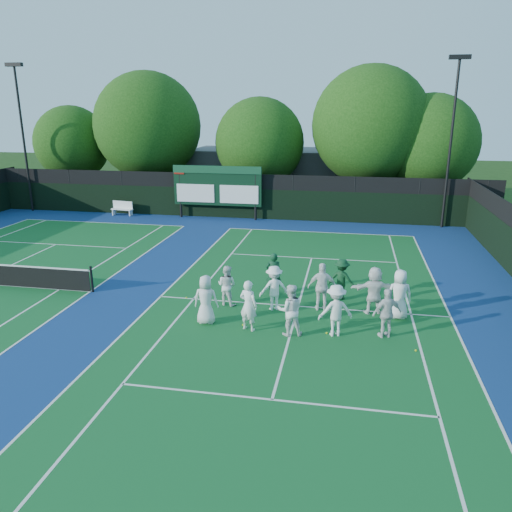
# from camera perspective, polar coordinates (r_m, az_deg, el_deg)

# --- Properties ---
(ground) EXTENTS (120.00, 120.00, 0.00)m
(ground) POSITION_cam_1_polar(r_m,az_deg,el_deg) (18.09, 4.51, -6.96)
(ground) COLOR #17330E
(ground) RESTS_ON ground
(court_apron) EXTENTS (34.00, 32.00, 0.01)m
(court_apron) POSITION_cam_1_polar(r_m,az_deg,el_deg) (20.43, -12.19, -4.47)
(court_apron) COLOR navy
(court_apron) RESTS_ON ground
(near_court) EXTENTS (11.05, 23.85, 0.01)m
(near_court) POSITION_cam_1_polar(r_m,az_deg,el_deg) (19.00, 4.84, -5.75)
(near_court) COLOR #115623
(near_court) RESTS_ON ground
(back_fence) EXTENTS (34.00, 0.08, 3.00)m
(back_fence) POSITION_cam_1_polar(r_m,az_deg,el_deg) (33.91, -2.60, 6.63)
(back_fence) COLOR black
(back_fence) RESTS_ON ground
(scoreboard) EXTENTS (6.00, 0.21, 3.55)m
(scoreboard) POSITION_cam_1_polar(r_m,az_deg,el_deg) (33.62, -4.48, 7.95)
(scoreboard) COLOR black
(scoreboard) RESTS_ON ground
(clubhouse) EXTENTS (18.00, 6.00, 4.00)m
(clubhouse) POSITION_cam_1_polar(r_m,az_deg,el_deg) (41.01, 5.51, 9.21)
(clubhouse) COLOR #525357
(clubhouse) RESTS_ON ground
(light_pole_left) EXTENTS (1.20, 0.30, 10.12)m
(light_pole_left) POSITION_cam_1_polar(r_m,az_deg,el_deg) (39.40, -25.25, 13.75)
(light_pole_left) COLOR black
(light_pole_left) RESTS_ON ground
(light_pole_right) EXTENTS (1.20, 0.30, 10.12)m
(light_pole_right) POSITION_cam_1_polar(r_m,az_deg,el_deg) (32.74, 21.57, 13.88)
(light_pole_right) COLOR black
(light_pole_right) RESTS_ON ground
(bench) EXTENTS (1.61, 0.67, 0.99)m
(bench) POSITION_cam_1_polar(r_m,az_deg,el_deg) (36.06, -15.02, 5.35)
(bench) COLOR white
(bench) RESTS_ON ground
(tree_a) EXTENTS (5.66, 5.66, 7.42)m
(tree_a) POSITION_cam_1_polar(r_m,az_deg,el_deg) (41.88, -20.03, 11.82)
(tree_a) COLOR black
(tree_a) RESTS_ON ground
(tree_b) EXTENTS (7.84, 7.84, 9.84)m
(tree_b) POSITION_cam_1_polar(r_m,az_deg,el_deg) (39.03, -12.00, 14.04)
(tree_b) COLOR black
(tree_b) RESTS_ON ground
(tree_c) EXTENTS (6.36, 6.36, 7.99)m
(tree_c) POSITION_cam_1_polar(r_m,az_deg,el_deg) (36.73, 0.69, 12.58)
(tree_c) COLOR black
(tree_c) RESTS_ON ground
(tree_d) EXTENTS (8.00, 8.00, 10.06)m
(tree_d) POSITION_cam_1_polar(r_m,az_deg,el_deg) (36.13, 13.18, 14.02)
(tree_d) COLOR black
(tree_d) RESTS_ON ground
(tree_e) EXTENTS (6.53, 6.53, 8.20)m
(tree_e) POSITION_cam_1_polar(r_m,az_deg,el_deg) (36.55, 19.40, 11.84)
(tree_e) COLOR black
(tree_e) RESTS_ON ground
(tennis_ball_0) EXTENTS (0.07, 0.07, 0.07)m
(tennis_ball_0) POSITION_cam_1_polar(r_m,az_deg,el_deg) (17.34, -1.49, -7.88)
(tennis_ball_0) COLOR #BDD018
(tennis_ball_0) RESTS_ON ground
(tennis_ball_2) EXTENTS (0.07, 0.07, 0.07)m
(tennis_ball_2) POSITION_cam_1_polar(r_m,az_deg,el_deg) (16.40, 17.80, -10.24)
(tennis_ball_2) COLOR #BDD018
(tennis_ball_2) RESTS_ON ground
(tennis_ball_3) EXTENTS (0.07, 0.07, 0.07)m
(tennis_ball_3) POSITION_cam_1_polar(r_m,az_deg,el_deg) (19.89, -7.96, -4.74)
(tennis_ball_3) COLOR #BDD018
(tennis_ball_3) RESTS_ON ground
(tennis_ball_5) EXTENTS (0.07, 0.07, 0.07)m
(tennis_ball_5) POSITION_cam_1_polar(r_m,az_deg,el_deg) (16.91, 8.08, -8.72)
(tennis_ball_5) COLOR #BDD018
(tennis_ball_5) RESTS_ON ground
(player_front_0) EXTENTS (0.88, 0.60, 1.74)m
(player_front_0) POSITION_cam_1_polar(r_m,az_deg,el_deg) (17.31, -5.75, -4.99)
(player_front_0) COLOR silver
(player_front_0) RESTS_ON ground
(player_front_1) EXTENTS (0.75, 0.62, 1.77)m
(player_front_1) POSITION_cam_1_polar(r_m,az_deg,el_deg) (16.71, -0.87, -5.68)
(player_front_1) COLOR white
(player_front_1) RESTS_ON ground
(player_front_2) EXTENTS (0.98, 0.84, 1.76)m
(player_front_2) POSITION_cam_1_polar(r_m,az_deg,el_deg) (16.40, 3.91, -6.18)
(player_front_2) COLOR white
(player_front_2) RESTS_ON ground
(player_front_3) EXTENTS (1.28, 0.96, 1.76)m
(player_front_3) POSITION_cam_1_polar(r_m,az_deg,el_deg) (16.53, 9.09, -6.17)
(player_front_3) COLOR white
(player_front_3) RESTS_ON ground
(player_front_4) EXTENTS (1.07, 0.77, 1.68)m
(player_front_4) POSITION_cam_1_polar(r_m,az_deg,el_deg) (16.76, 14.73, -6.35)
(player_front_4) COLOR silver
(player_front_4) RESTS_ON ground
(player_back_0) EXTENTS (0.89, 0.78, 1.56)m
(player_back_0) POSITION_cam_1_polar(r_m,az_deg,el_deg) (18.88, -3.36, -3.37)
(player_back_0) COLOR white
(player_back_0) RESTS_ON ground
(player_back_1) EXTENTS (1.26, 1.03, 1.69)m
(player_back_1) POSITION_cam_1_polar(r_m,az_deg,el_deg) (18.39, 2.07, -3.68)
(player_back_1) COLOR white
(player_back_1) RESTS_ON ground
(player_back_2) EXTENTS (1.11, 0.57, 1.81)m
(player_back_2) POSITION_cam_1_polar(r_m,az_deg,el_deg) (18.48, 7.58, -3.52)
(player_back_2) COLOR white
(player_back_2) RESTS_ON ground
(player_back_3) EXTENTS (1.71, 0.87, 1.77)m
(player_back_3) POSITION_cam_1_polar(r_m,az_deg,el_deg) (18.55, 13.34, -3.83)
(player_back_3) COLOR white
(player_back_3) RESTS_ON ground
(player_back_4) EXTENTS (0.95, 0.68, 1.81)m
(player_back_4) POSITION_cam_1_polar(r_m,az_deg,el_deg) (18.30, 16.06, -4.25)
(player_back_4) COLOR white
(player_back_4) RESTS_ON ground
(coach_left) EXTENTS (0.66, 0.47, 1.71)m
(coach_left) POSITION_cam_1_polar(r_m,az_deg,el_deg) (19.95, 2.01, -2.01)
(coach_left) COLOR #103D23
(coach_left) RESTS_ON ground
(coach_right) EXTENTS (1.17, 0.84, 1.63)m
(coach_right) POSITION_cam_1_polar(r_m,az_deg,el_deg) (19.69, 9.75, -2.63)
(coach_right) COLOR #0F3A1E
(coach_right) RESTS_ON ground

